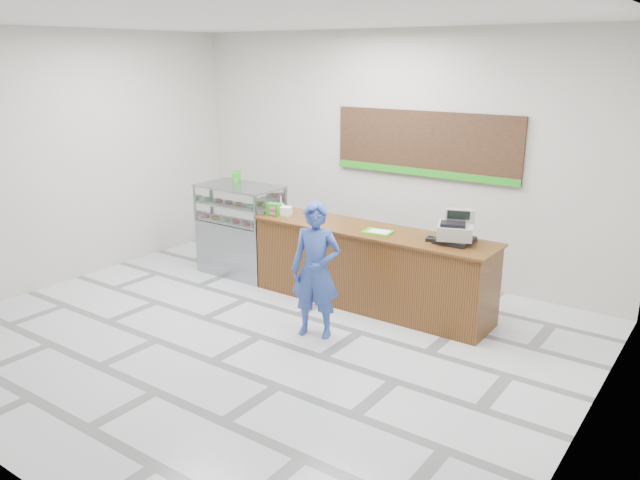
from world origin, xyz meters
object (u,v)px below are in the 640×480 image
Objects in this scene: display_case at (241,229)px; customer at (316,270)px; cash_register at (456,231)px; sales_counter at (370,268)px; serving_tray at (378,232)px.

customer reaches higher than display_case.
cash_register reaches higher than display_case.
sales_counter is 8.56× the size of serving_tray.
customer reaches higher than serving_tray.
customer is (-0.05, -1.12, 0.28)m from sales_counter.
sales_counter is 2.06× the size of customer.
display_case is at bearing 160.34° from cash_register.
cash_register is (3.32, 0.08, 0.50)m from display_case.
sales_counter is 1.28m from cash_register.
display_case is 3.49× the size of serving_tray.
display_case is 2.49× the size of cash_register.
sales_counter is 1.16m from customer.
customer is (-1.15, -1.20, -0.38)m from cash_register.
cash_register is 1.70m from customer.
serving_tray is 1.08m from customer.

